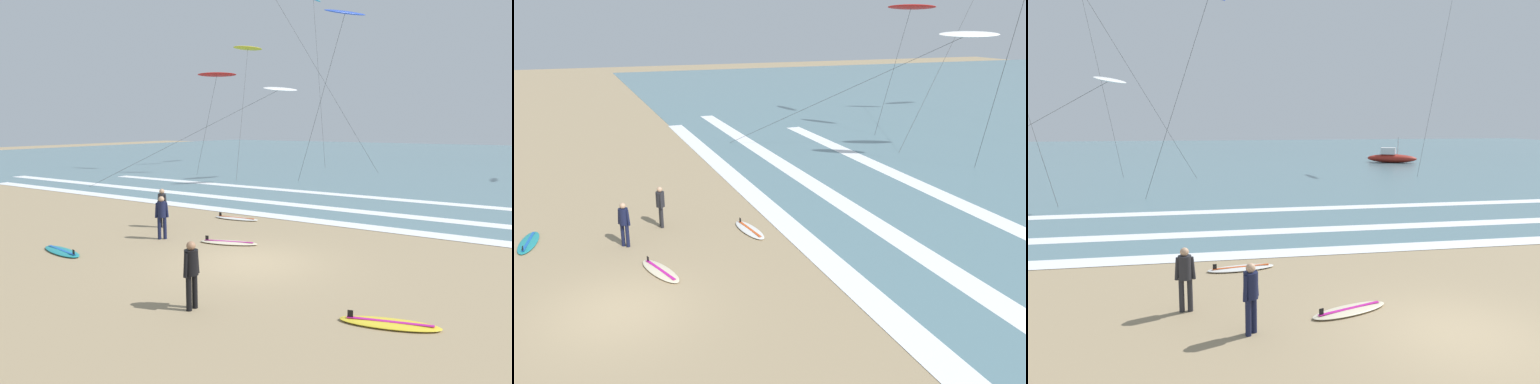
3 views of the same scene
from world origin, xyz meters
The scene contains 11 objects.
ground_plane centered at (0.00, 0.00, 0.00)m, with size 160.00×160.00×0.00m, color #9E8763.
ocean_surface centered at (0.00, 51.37, 0.01)m, with size 140.00×90.00×0.01m, color slate.
wave_foam_shoreline centered at (-0.68, 6.77, 0.01)m, with size 51.02×1.03×0.01m, color white.
wave_foam_mid_break centered at (-1.36, 9.98, 0.01)m, with size 56.08×1.00×0.01m, color white.
wave_foam_outer_break centered at (-1.37, 14.66, 0.01)m, with size 42.10×0.99×0.01m, color white.
surfer_left_far centered at (-5.87, 2.23, 0.96)m, with size 0.51×0.32×1.60m.
surfer_right_near centered at (-4.44, 0.73, 0.96)m, with size 0.42×0.43×1.60m.
surfboard_foreground_flat centered at (-4.28, 5.22, 0.05)m, with size 2.16×0.87×0.25m.
surfboard_left_pile centered at (-1.97, 1.49, 0.05)m, with size 2.18×1.24×0.25m.
kite_white_far_right centered at (-10.35, 19.38, 6.75)m, with size 9.77×12.20×7.02m.
offshore_boat centered at (14.78, 38.95, 0.55)m, with size 5.39×3.92×2.70m.
Camera 3 is at (-5.43, -8.94, 4.63)m, focal length 33.16 mm.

